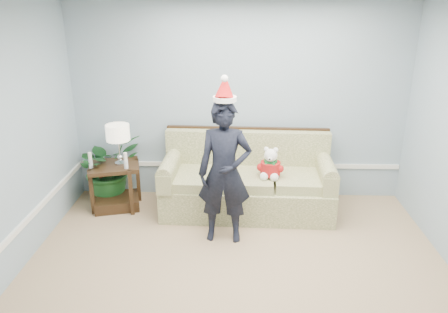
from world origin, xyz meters
TOP-DOWN VIEW (x-y plane):
  - room_shell at (0.00, 0.00)m, footprint 4.54×5.04m
  - wainscot_trim at (-1.18, 1.18)m, footprint 4.49×4.99m
  - sofa at (0.12, 2.04)m, footprint 2.22×1.01m
  - side_table at (-1.63, 2.02)m, footprint 0.75×0.68m
  - table_lamp at (-1.54, 2.03)m, footprint 0.30×0.30m
  - candle_pair at (-1.66, 1.89)m, footprint 0.51×0.05m
  - houseplant at (-1.78, 2.26)m, footprint 1.12×1.12m
  - man at (-0.15, 1.27)m, footprint 0.61×0.41m
  - santa_hat at (-0.15, 1.29)m, footprint 0.28×0.31m
  - teddy_bear at (0.41, 1.84)m, footprint 0.29×0.30m

SIDE VIEW (x-z plane):
  - side_table at x=-1.63m, z-range -0.07..0.55m
  - sofa at x=0.12m, z-range -0.15..0.88m
  - wainscot_trim at x=-1.18m, z-range 0.42..0.48m
  - houseplant at x=-1.78m, z-range 0.00..0.94m
  - teddy_bear at x=0.41m, z-range 0.48..0.89m
  - candle_pair at x=-1.66m, z-range 0.61..0.82m
  - man at x=-0.15m, z-range 0.00..1.65m
  - table_lamp at x=-1.54m, z-range 0.76..1.29m
  - room_shell at x=0.00m, z-range -0.02..2.72m
  - santa_hat at x=-0.15m, z-range 1.62..1.92m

